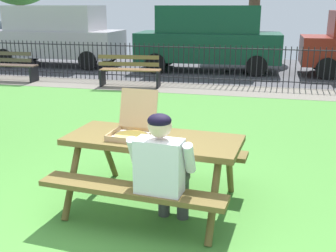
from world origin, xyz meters
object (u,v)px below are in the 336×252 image
object	(u,v)px
park_bench_center	(130,71)
parked_car_center	(209,37)
adult_at_table	(163,168)
parked_car_left	(56,34)
picnic_table_foreground	(153,153)
park_bench_left	(9,66)
pizza_box_open	(133,127)

from	to	relation	value
park_bench_center	parked_car_center	bearing A→B (deg)	64.26
adult_at_table	parked_car_left	distance (m)	12.08
park_bench_center	parked_car_center	size ratio (longest dim) A/B	0.35
park_bench_center	parked_car_left	world-z (taller)	parked_car_left
picnic_table_foreground	park_bench_left	bearing A→B (deg)	133.73
pizza_box_open	parked_car_left	distance (m)	11.37
pizza_box_open	park_bench_left	size ratio (longest dim) A/B	0.32
adult_at_table	park_bench_center	size ratio (longest dim) A/B	0.73
parked_car_left	pizza_box_open	bearing A→B (deg)	-57.69
pizza_box_open	park_bench_left	world-z (taller)	pizza_box_open
picnic_table_foreground	pizza_box_open	size ratio (longest dim) A/B	3.74
picnic_table_foreground	park_bench_center	bearing A→B (deg)	111.05
adult_at_table	parked_car_center	size ratio (longest dim) A/B	0.25
pizza_box_open	adult_at_table	world-z (taller)	pizza_box_open
park_bench_center	parked_car_center	world-z (taller)	parked_car_center
park_bench_center	picnic_table_foreground	bearing A→B (deg)	-68.95
pizza_box_open	adult_at_table	size ratio (longest dim) A/B	0.43
picnic_table_foreground	park_bench_center	xyz separation A→B (m)	(-2.44, 6.35, -0.18)
adult_at_table	parked_car_left	world-z (taller)	parked_car_left
park_bench_left	parked_car_center	bearing A→B (deg)	32.18
parked_car_left	park_bench_left	bearing A→B (deg)	-86.11
adult_at_table	picnic_table_foreground	bearing A→B (deg)	114.73
park_bench_left	park_bench_center	xyz separation A→B (m)	(3.63, 0.00, 0.00)
parked_car_left	adult_at_table	bearing A→B (deg)	-57.21
adult_at_table	park_bench_center	world-z (taller)	adult_at_table
parked_car_center	picnic_table_foreground	bearing A→B (deg)	-84.88
park_bench_center	parked_car_left	xyz separation A→B (m)	(-3.85, 3.28, 0.68)
adult_at_table	parked_car_center	distance (m)	10.21
picnic_table_foreground	pizza_box_open	world-z (taller)	pizza_box_open
parked_car_left	parked_car_center	size ratio (longest dim) A/B	0.98
picnic_table_foreground	parked_car_left	bearing A→B (deg)	123.19
pizza_box_open	park_bench_left	xyz separation A→B (m)	(-5.86, 6.33, -0.44)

